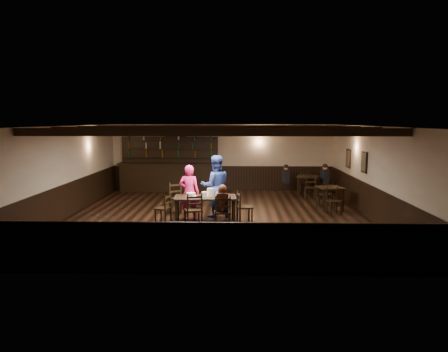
{
  "coord_description": "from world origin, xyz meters",
  "views": [
    {
      "loc": [
        0.59,
        -12.82,
        2.86
      ],
      "look_at": [
        0.21,
        0.2,
        1.2
      ],
      "focal_mm": 35.0,
      "sensor_mm": 36.0,
      "label": 1
    }
  ],
  "objects_px": {
    "woman_pink": "(189,192)",
    "man_blue": "(215,186)",
    "bar_counter": "(170,173)",
    "chair_near_left": "(194,208)",
    "chair_near_right": "(223,210)",
    "cake": "(191,195)",
    "dining_table": "(205,199)"
  },
  "relations": [
    {
      "from": "dining_table",
      "to": "chair_near_left",
      "type": "relative_size",
      "value": 1.84
    },
    {
      "from": "chair_near_left",
      "to": "woman_pink",
      "type": "bearing_deg",
      "value": 102.96
    },
    {
      "from": "chair_near_left",
      "to": "man_blue",
      "type": "xyz_separation_m",
      "value": [
        0.5,
        1.41,
        0.37
      ]
    },
    {
      "from": "woman_pink",
      "to": "cake",
      "type": "height_order",
      "value": "woman_pink"
    },
    {
      "from": "dining_table",
      "to": "woman_pink",
      "type": "height_order",
      "value": "woman_pink"
    },
    {
      "from": "woman_pink",
      "to": "bar_counter",
      "type": "distance_m",
      "value": 5.33
    },
    {
      "from": "chair_near_right",
      "to": "chair_near_left",
      "type": "bearing_deg",
      "value": 165.96
    },
    {
      "from": "woman_pink",
      "to": "man_blue",
      "type": "relative_size",
      "value": 0.86
    },
    {
      "from": "woman_pink",
      "to": "man_blue",
      "type": "height_order",
      "value": "man_blue"
    },
    {
      "from": "chair_near_left",
      "to": "woman_pink",
      "type": "distance_m",
      "value": 1.08
    },
    {
      "from": "dining_table",
      "to": "bar_counter",
      "type": "relative_size",
      "value": 0.42
    },
    {
      "from": "chair_near_right",
      "to": "woman_pink",
      "type": "distance_m",
      "value": 1.6
    },
    {
      "from": "chair_near_left",
      "to": "man_blue",
      "type": "bearing_deg",
      "value": 70.38
    },
    {
      "from": "man_blue",
      "to": "chair_near_right",
      "type": "bearing_deg",
      "value": 87.01
    },
    {
      "from": "man_blue",
      "to": "cake",
      "type": "height_order",
      "value": "man_blue"
    },
    {
      "from": "chair_near_left",
      "to": "bar_counter",
      "type": "xyz_separation_m",
      "value": [
        -1.6,
        6.17,
        0.17
      ]
    },
    {
      "from": "woman_pink",
      "to": "bar_counter",
      "type": "bearing_deg",
      "value": -70.45
    },
    {
      "from": "cake",
      "to": "chair_near_right",
      "type": "bearing_deg",
      "value": -43.23
    },
    {
      "from": "bar_counter",
      "to": "woman_pink",
      "type": "bearing_deg",
      "value": -75.17
    },
    {
      "from": "dining_table",
      "to": "chair_near_right",
      "type": "bearing_deg",
      "value": -57.48
    },
    {
      "from": "chair_near_left",
      "to": "woman_pink",
      "type": "relative_size",
      "value": 0.59
    },
    {
      "from": "chair_near_right",
      "to": "cake",
      "type": "height_order",
      "value": "chair_near_right"
    },
    {
      "from": "cake",
      "to": "dining_table",
      "type": "bearing_deg",
      "value": -8.32
    },
    {
      "from": "chair_near_left",
      "to": "bar_counter",
      "type": "height_order",
      "value": "bar_counter"
    },
    {
      "from": "chair_near_right",
      "to": "woman_pink",
      "type": "xyz_separation_m",
      "value": [
        -1.01,
        1.22,
        0.26
      ]
    },
    {
      "from": "chair_near_right",
      "to": "man_blue",
      "type": "relative_size",
      "value": 0.5
    },
    {
      "from": "cake",
      "to": "bar_counter",
      "type": "xyz_separation_m",
      "value": [
        -1.45,
        5.5,
        -0.07
      ]
    },
    {
      "from": "chair_near_right",
      "to": "cake",
      "type": "relative_size",
      "value": 2.99
    },
    {
      "from": "chair_near_right",
      "to": "bar_counter",
      "type": "bearing_deg",
      "value": 110.42
    },
    {
      "from": "man_blue",
      "to": "cake",
      "type": "distance_m",
      "value": 0.99
    },
    {
      "from": "man_blue",
      "to": "bar_counter",
      "type": "height_order",
      "value": "bar_counter"
    },
    {
      "from": "dining_table",
      "to": "woman_pink",
      "type": "xyz_separation_m",
      "value": [
        -0.49,
        0.41,
        0.12
      ]
    }
  ]
}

